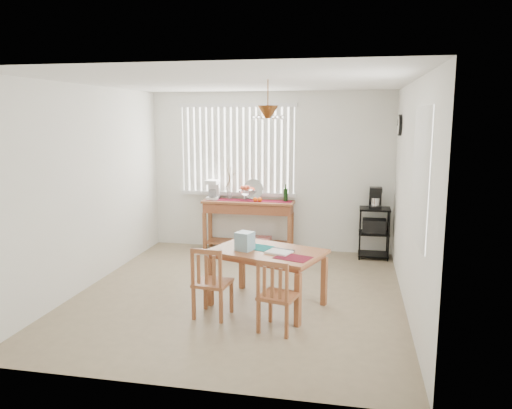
% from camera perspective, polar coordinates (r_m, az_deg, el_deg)
% --- Properties ---
extents(ground, '(4.00, 4.50, 0.01)m').
position_cam_1_polar(ground, '(6.39, -1.87, -10.19)').
color(ground, '#9B8869').
extents(room_shell, '(4.20, 4.70, 2.70)m').
position_cam_1_polar(room_shell, '(6.03, -1.90, 5.17)').
color(room_shell, white).
rests_on(room_shell, ground).
extents(sideboard, '(1.50, 0.42, 0.84)m').
position_cam_1_polar(sideboard, '(8.18, -0.82, -1.02)').
color(sideboard, '#9C5A34').
rests_on(sideboard, ground).
extents(sideboard_items, '(1.42, 0.35, 0.65)m').
position_cam_1_polar(sideboard_items, '(8.20, -2.59, 1.43)').
color(sideboard_items, maroon).
rests_on(sideboard_items, sideboard).
extents(wire_cart, '(0.47, 0.38, 0.80)m').
position_cam_1_polar(wire_cart, '(8.03, 13.35, -2.63)').
color(wire_cart, black).
rests_on(wire_cart, ground).
extents(cart_items, '(0.19, 0.23, 0.33)m').
position_cam_1_polar(cart_items, '(7.95, 13.49, 0.69)').
color(cart_items, black).
rests_on(cart_items, wire_cart).
extents(dining_table, '(1.45, 1.18, 0.67)m').
position_cam_1_polar(dining_table, '(5.84, 1.29, -5.96)').
color(dining_table, '#9C5A34').
rests_on(dining_table, ground).
extents(table_items, '(0.93, 0.74, 0.21)m').
position_cam_1_polar(table_items, '(5.76, -0.29, -4.54)').
color(table_items, '#146F71').
rests_on(table_items, dining_table).
extents(chair_left, '(0.41, 0.41, 0.81)m').
position_cam_1_polar(chair_left, '(5.57, -5.13, -8.90)').
color(chair_left, '#9C5A34').
rests_on(chair_left, ground).
extents(chair_right, '(0.44, 0.44, 0.79)m').
position_cam_1_polar(chair_right, '(5.21, 2.43, -10.40)').
color(chair_right, '#9C5A34').
rests_on(chair_right, ground).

